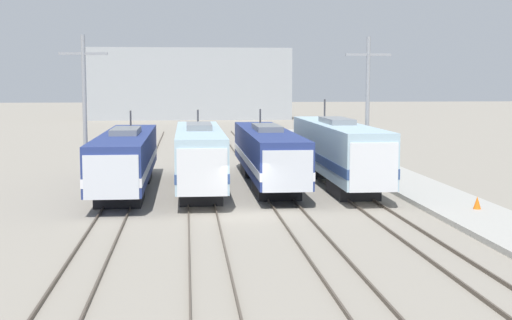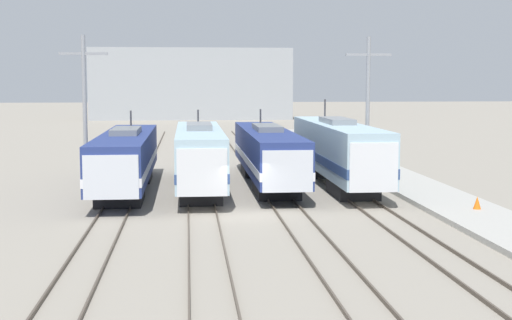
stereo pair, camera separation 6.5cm
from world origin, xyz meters
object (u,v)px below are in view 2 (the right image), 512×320
at_px(locomotive_center_left, 199,157).
at_px(catenary_tower_right, 368,106).
at_px(catenary_tower_left, 85,107).
at_px(traffic_cone, 477,203).
at_px(locomotive_center_right, 268,154).
at_px(locomotive_far_right, 338,151).
at_px(locomotive_far_left, 126,159).

height_order(locomotive_center_left, catenary_tower_right, catenary_tower_right).
height_order(catenary_tower_left, traffic_cone, catenary_tower_left).
height_order(locomotive_center_right, locomotive_far_right, locomotive_far_right).
bearing_deg(locomotive_center_right, locomotive_far_left, -167.39).
bearing_deg(catenary_tower_right, locomotive_far_left, -174.56).
bearing_deg(catenary_tower_right, catenary_tower_left, 180.00).
height_order(locomotive_center_left, traffic_cone, locomotive_center_left).
bearing_deg(locomotive_center_right, locomotive_center_left, -153.35).
height_order(locomotive_far_left, locomotive_far_right, locomotive_far_right).
xyz_separation_m(locomotive_far_left, catenary_tower_left, (-2.60, 1.47, 3.18)).
bearing_deg(locomotive_center_right, locomotive_far_right, -9.72).
distance_m(locomotive_center_left, catenary_tower_right, 11.51).
height_order(locomotive_far_left, catenary_tower_left, catenary_tower_left).
bearing_deg(locomotive_center_left, locomotive_far_left, 176.87).
relative_size(locomotive_far_left, locomotive_far_right, 0.97).
bearing_deg(locomotive_center_left, locomotive_far_right, 9.39).
distance_m(locomotive_far_left, locomotive_far_right, 13.57).
xyz_separation_m(locomotive_center_right, catenary_tower_left, (-11.61, -0.54, 3.17)).
bearing_deg(locomotive_far_right, catenary_tower_left, 179.19).
distance_m(locomotive_far_left, catenary_tower_right, 15.86).
xyz_separation_m(locomotive_far_left, catenary_tower_right, (15.47, 1.47, 3.18)).
xyz_separation_m(locomotive_center_left, catenary_tower_right, (10.97, 1.72, 3.05)).
bearing_deg(locomotive_far_right, locomotive_center_right, 170.28).
height_order(locomotive_far_left, catenary_tower_right, catenary_tower_right).
distance_m(catenary_tower_left, catenary_tower_right, 18.07).
bearing_deg(locomotive_center_left, catenary_tower_right, 8.91).
distance_m(locomotive_center_right, catenary_tower_right, 7.22).
xyz_separation_m(locomotive_center_left, locomotive_center_right, (4.51, 2.26, -0.12)).
height_order(locomotive_center_right, catenary_tower_left, catenary_tower_left).
bearing_deg(locomotive_far_right, catenary_tower_right, 6.67).
bearing_deg(catenary_tower_left, locomotive_far_left, -29.53).
distance_m(locomotive_center_left, locomotive_center_right, 5.04).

